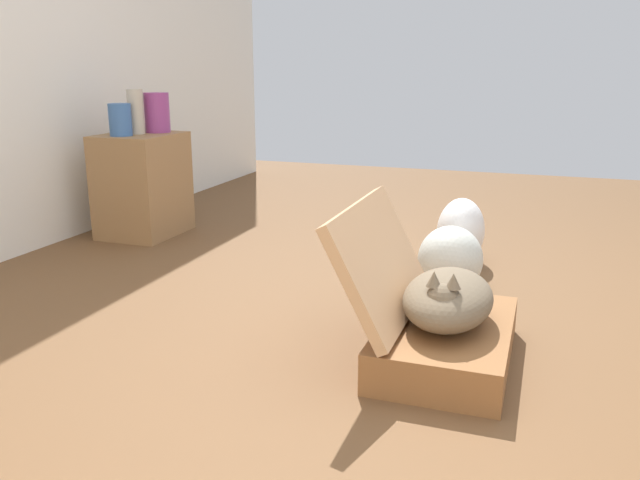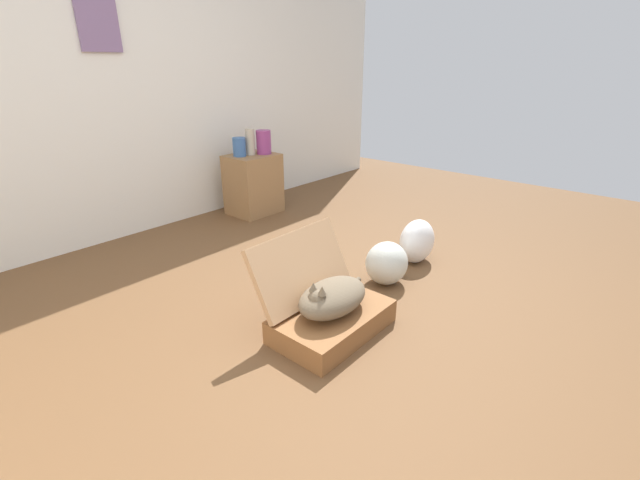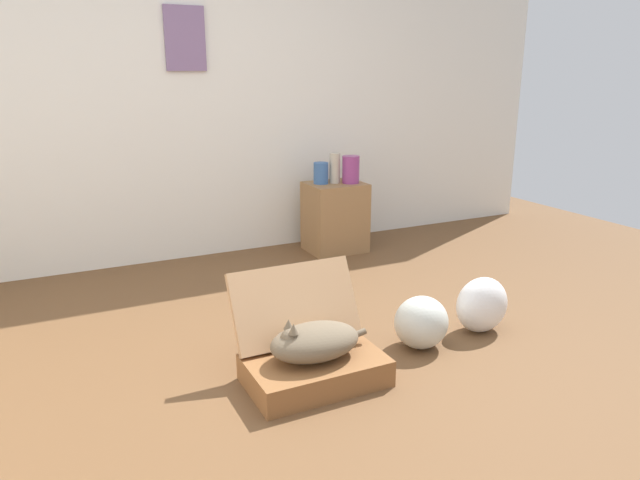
# 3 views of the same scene
# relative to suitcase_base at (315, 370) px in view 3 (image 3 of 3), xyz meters

# --- Properties ---
(ground_plane) EXTENTS (7.68, 7.68, 0.00)m
(ground_plane) POSITION_rel_suitcase_base_xyz_m (0.13, 0.02, -0.07)
(ground_plane) COLOR brown
(ground_plane) RESTS_ON ground
(wall_back) EXTENTS (6.40, 0.15, 2.60)m
(wall_back) POSITION_rel_suitcase_base_xyz_m (0.13, 2.28, 1.24)
(wall_back) COLOR silver
(wall_back) RESTS_ON ground
(suitcase_base) EXTENTS (0.65, 0.40, 0.13)m
(suitcase_base) POSITION_rel_suitcase_base_xyz_m (0.00, 0.00, 0.00)
(suitcase_base) COLOR brown
(suitcase_base) RESTS_ON ground
(suitcase_lid) EXTENTS (0.65, 0.22, 0.38)m
(suitcase_lid) POSITION_rel_suitcase_base_xyz_m (0.00, 0.22, 0.25)
(suitcase_lid) COLOR tan
(suitcase_lid) RESTS_ON suitcase_base
(cat) EXTENTS (0.52, 0.28, 0.21)m
(cat) POSITION_rel_suitcase_base_xyz_m (-0.01, 0.00, 0.15)
(cat) COLOR brown
(cat) RESTS_ON suitcase_base
(plastic_bag_white) EXTENTS (0.30, 0.27, 0.29)m
(plastic_bag_white) POSITION_rel_suitcase_base_xyz_m (0.67, 0.09, 0.08)
(plastic_bag_white) COLOR silver
(plastic_bag_white) RESTS_ON ground
(plastic_bag_clear) EXTENTS (0.32, 0.22, 0.32)m
(plastic_bag_clear) POSITION_rel_suitcase_base_xyz_m (1.10, 0.11, 0.09)
(plastic_bag_clear) COLOR white
(plastic_bag_clear) RESTS_ON ground
(side_table) EXTENTS (0.45, 0.38, 0.57)m
(side_table) POSITION_rel_suitcase_base_xyz_m (1.08, 1.87, 0.22)
(side_table) COLOR olive
(side_table) RESTS_ON ground
(vase_tall) EXTENTS (0.12, 0.12, 0.17)m
(vase_tall) POSITION_rel_suitcase_base_xyz_m (0.97, 1.90, 0.58)
(vase_tall) COLOR #38609E
(vase_tall) RESTS_ON side_table
(vase_short) EXTENTS (0.14, 0.14, 0.22)m
(vase_short) POSITION_rel_suitcase_base_xyz_m (1.20, 1.82, 0.61)
(vase_short) COLOR #8C387A
(vase_short) RESTS_ON side_table
(vase_round) EXTENTS (0.09, 0.09, 0.24)m
(vase_round) POSITION_rel_suitcase_base_xyz_m (1.08, 1.88, 0.62)
(vase_round) COLOR #B7AD99
(vase_round) RESTS_ON side_table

